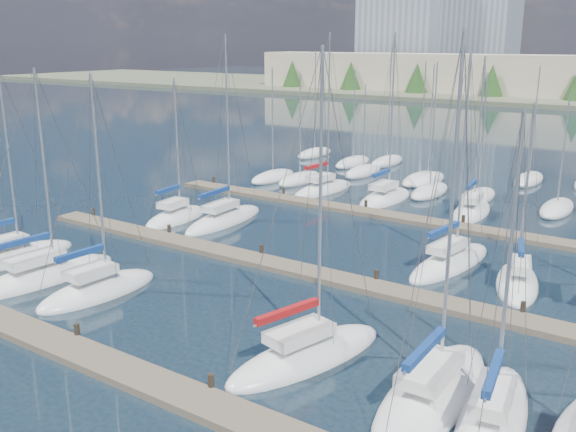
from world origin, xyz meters
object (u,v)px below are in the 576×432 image
Objects in this scene: sailboat_o at (385,198)px; sailboat_b at (43,276)px; sailboat_e at (433,392)px; sailboat_i at (224,220)px; sailboat_c at (98,290)px; sailboat_k at (450,262)px; sailboat_l at (517,283)px; sailboat_p at (471,211)px; sailboat_h at (176,217)px; sailboat_a at (9,259)px; sailboat_n at (323,189)px; sailboat_d at (306,355)px; sailboat_f at (492,419)px.

sailboat_b is (-7.82, -28.11, -0.02)m from sailboat_o.
sailboat_e is 1.15× the size of sailboat_b.
sailboat_i is (-22.36, 14.35, 0.01)m from sailboat_e.
sailboat_e is at bearing -60.97° from sailboat_o.
sailboat_b is at bearing -171.11° from sailboat_c.
sailboat_k is 23.99m from sailboat_b.
sailboat_b reaches higher than sailboat_l.
sailboat_k is at bearing 106.92° from sailboat_e.
sailboat_h is at bearing -147.97° from sailboat_p.
sailboat_h is at bearing 121.61° from sailboat_c.
sailboat_o is 1.17× the size of sailboat_a.
sailboat_b is (-1.75, -27.88, -0.02)m from sailboat_n.
sailboat_p is at bearing 110.29° from sailboat_k.
sailboat_k is 1.08× the size of sailboat_c.
sailboat_e is 28.35m from sailboat_p.
sailboat_d is 14.70m from sailboat_l.
sailboat_a reaches higher than sailboat_h.
sailboat_e is 27.58m from sailboat_a.
sailboat_i is at bearing 140.37° from sailboat_f.
sailboat_e is 2.50m from sailboat_f.
sailboat_h is 3.78m from sailboat_i.
sailboat_n is 1.18× the size of sailboat_c.
sailboat_k is (20.96, 1.92, 0.01)m from sailboat_h.
sailboat_k is (16.62, -12.46, -0.01)m from sailboat_n.
sailboat_l is at bearing 84.72° from sailboat_d.
sailboat_o is 1.00× the size of sailboat_n.
sailboat_o reaches higher than sailboat_c.
sailboat_h is at bearing 162.15° from sailboat_d.
sailboat_f is 0.83× the size of sailboat_i.
sailboat_i is (-24.81, 14.85, 0.01)m from sailboat_f.
sailboat_e is at bearing 5.00° from sailboat_c.
sailboat_n reaches higher than sailboat_l.
sailboat_e is at bearing -36.68° from sailboat_i.
sailboat_f is 28.91m from sailboat_i.
sailboat_e is 31.41m from sailboat_o.
sailboat_i reaches higher than sailboat_k.
sailboat_f is 0.95× the size of sailboat_b.
sailboat_n is at bearing -178.13° from sailboat_o.
sailboat_l is (-2.98, 14.06, -0.00)m from sailboat_f.
sailboat_b is (-22.68, -14.29, -0.01)m from sailboat_l.
sailboat_i reaches higher than sailboat_e.
sailboat_p is at bearing 104.69° from sailboat_e.
sailboat_p reaches higher than sailboat_h.
sailboat_i is (-21.83, 0.79, 0.01)m from sailboat_l.
sailboat_a is at bearing -132.74° from sailboat_p.
sailboat_d is 31.64m from sailboat_n.
sailboat_n is at bearing 134.99° from sailboat_d.
sailboat_b is 15.10m from sailboat_i.
sailboat_e is 26.57m from sailboat_i.
sailboat_d is at bearing 3.00° from sailboat_a.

